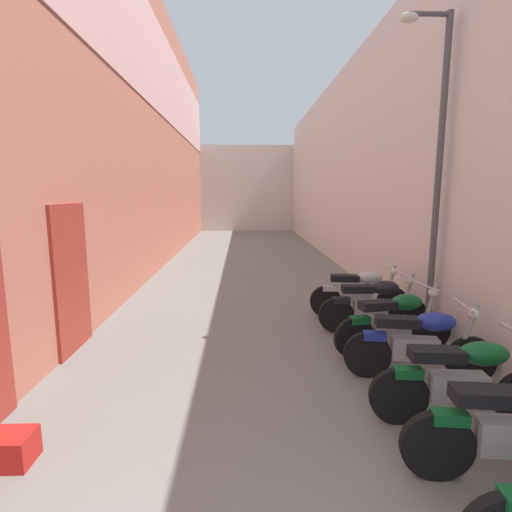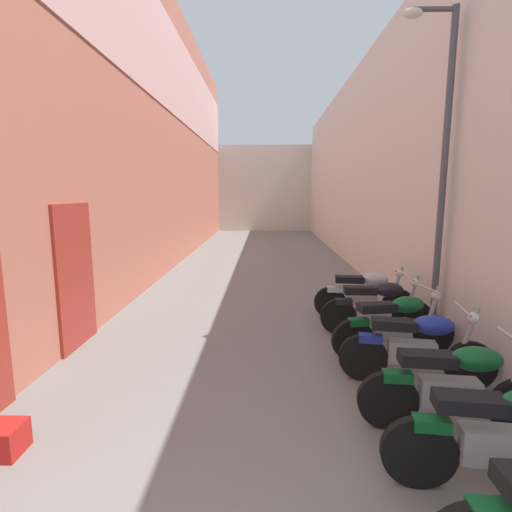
{
  "view_description": "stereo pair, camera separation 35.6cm",
  "coord_description": "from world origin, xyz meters",
  "px_view_note": "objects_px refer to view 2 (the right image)",
  "views": [
    {
      "loc": [
        -0.3,
        -0.15,
        2.35
      ],
      "look_at": [
        -0.09,
        5.87,
        1.38
      ],
      "focal_mm": 27.38,
      "sensor_mm": 36.0,
      "label": 1
    },
    {
      "loc": [
        0.06,
        -0.15,
        2.35
      ],
      "look_at": [
        -0.09,
        5.87,
        1.38
      ],
      "focal_mm": 27.38,
      "sensor_mm": 36.0,
      "label": 2
    }
  ],
  "objects_px": {
    "motorcycle_fifth": "(417,346)",
    "motorcycle_fourth": "(456,385)",
    "motorcycle_sixth": "(395,324)",
    "motorcycle_eighth": "(365,293)",
    "motorcycle_third": "(507,437)",
    "street_lamp": "(439,157)",
    "motorcycle_seventh": "(377,306)"
  },
  "relations": [
    {
      "from": "motorcycle_sixth",
      "to": "street_lamp",
      "type": "height_order",
      "value": "street_lamp"
    },
    {
      "from": "motorcycle_eighth",
      "to": "motorcycle_fifth",
      "type": "bearing_deg",
      "value": -90.0
    },
    {
      "from": "motorcycle_fifth",
      "to": "motorcycle_sixth",
      "type": "bearing_deg",
      "value": 90.0
    },
    {
      "from": "motorcycle_fourth",
      "to": "street_lamp",
      "type": "distance_m",
      "value": 3.45
    },
    {
      "from": "motorcycle_third",
      "to": "motorcycle_sixth",
      "type": "bearing_deg",
      "value": 90.0
    },
    {
      "from": "motorcycle_fourth",
      "to": "motorcycle_fifth",
      "type": "xyz_separation_m",
      "value": [
        -0.0,
        0.98,
        0.0
      ]
    },
    {
      "from": "motorcycle_fourth",
      "to": "motorcycle_seventh",
      "type": "height_order",
      "value": "same"
    },
    {
      "from": "motorcycle_fifth",
      "to": "motorcycle_third",
      "type": "bearing_deg",
      "value": -90.0
    },
    {
      "from": "motorcycle_third",
      "to": "motorcycle_fifth",
      "type": "distance_m",
      "value": 1.8
    },
    {
      "from": "motorcycle_fifth",
      "to": "motorcycle_eighth",
      "type": "relative_size",
      "value": 0.99
    },
    {
      "from": "motorcycle_sixth",
      "to": "street_lamp",
      "type": "bearing_deg",
      "value": 40.63
    },
    {
      "from": "motorcycle_eighth",
      "to": "street_lamp",
      "type": "distance_m",
      "value": 2.72
    },
    {
      "from": "motorcycle_fourth",
      "to": "street_lamp",
      "type": "relative_size",
      "value": 0.37
    },
    {
      "from": "motorcycle_third",
      "to": "motorcycle_eighth",
      "type": "relative_size",
      "value": 1.0
    },
    {
      "from": "motorcycle_fifth",
      "to": "motorcycle_seventh",
      "type": "height_order",
      "value": "same"
    },
    {
      "from": "motorcycle_fifth",
      "to": "motorcycle_fourth",
      "type": "bearing_deg",
      "value": -89.99
    },
    {
      "from": "motorcycle_fourth",
      "to": "motorcycle_fifth",
      "type": "distance_m",
      "value": 0.98
    },
    {
      "from": "motorcycle_seventh",
      "to": "motorcycle_eighth",
      "type": "relative_size",
      "value": 1.0
    },
    {
      "from": "motorcycle_seventh",
      "to": "motorcycle_third",
      "type": "bearing_deg",
      "value": -90.0
    },
    {
      "from": "motorcycle_third",
      "to": "motorcycle_fourth",
      "type": "xyz_separation_m",
      "value": [
        0.0,
        0.82,
        0.0
      ]
    },
    {
      "from": "street_lamp",
      "to": "motorcycle_sixth",
      "type": "bearing_deg",
      "value": -139.37
    },
    {
      "from": "motorcycle_fifth",
      "to": "motorcycle_seventh",
      "type": "xyz_separation_m",
      "value": [
        0.0,
        1.74,
        0.0
      ]
    },
    {
      "from": "motorcycle_fifth",
      "to": "motorcycle_seventh",
      "type": "bearing_deg",
      "value": 90.0
    },
    {
      "from": "motorcycle_third",
      "to": "motorcycle_eighth",
      "type": "height_order",
      "value": "same"
    },
    {
      "from": "motorcycle_third",
      "to": "motorcycle_sixth",
      "type": "height_order",
      "value": "same"
    },
    {
      "from": "motorcycle_third",
      "to": "motorcycle_seventh",
      "type": "bearing_deg",
      "value": 90.0
    },
    {
      "from": "motorcycle_seventh",
      "to": "street_lamp",
      "type": "height_order",
      "value": "street_lamp"
    },
    {
      "from": "motorcycle_sixth",
      "to": "motorcycle_third",
      "type": "bearing_deg",
      "value": -90.0
    },
    {
      "from": "motorcycle_third",
      "to": "motorcycle_fourth",
      "type": "bearing_deg",
      "value": 90.0
    },
    {
      "from": "motorcycle_fourth",
      "to": "motorcycle_seventh",
      "type": "bearing_deg",
      "value": 90.0
    },
    {
      "from": "motorcycle_fifth",
      "to": "motorcycle_sixth",
      "type": "distance_m",
      "value": 0.81
    },
    {
      "from": "motorcycle_fifth",
      "to": "motorcycle_seventh",
      "type": "distance_m",
      "value": 1.74
    }
  ]
}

